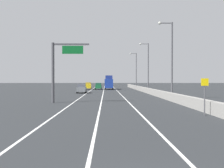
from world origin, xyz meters
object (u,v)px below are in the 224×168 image
Objects in this scene: speed_advisory_sign at (205,94)px; car_gray_2 at (82,89)px; lamp_post_right_fourth at (135,68)px; car_yellow_0 at (88,86)px; lamp_post_right_second at (170,55)px; car_green_1 at (98,86)px; overhead_sign_gantry at (59,65)px; box_truck at (109,83)px; lamp_post_right_third at (147,64)px.

car_gray_2 is at bearing 110.19° from speed_advisory_sign.
lamp_post_right_fourth is 2.50× the size of car_gray_2.
lamp_post_right_fourth is 15.81m from car_yellow_0.
car_yellow_0 is (-14.53, 41.08, -5.34)m from lamp_post_right_second.
speed_advisory_sign is 58.27m from car_green_1.
car_yellow_0 is 1.02× the size of car_green_1.
speed_advisory_sign is at bearing -69.81° from car_gray_2.
car_yellow_0 reaches higher than car_gray_2.
overhead_sign_gantry is 1.69× the size of car_green_1.
box_truck is at bearing 81.61° from overhead_sign_gantry.
box_truck reaches higher than car_gray_2.
lamp_post_right_fourth is 2.49× the size of car_yellow_0.
car_green_1 is (3.65, 45.40, -3.76)m from overhead_sign_gantry.
overhead_sign_gantry is at bearing -162.28° from lamp_post_right_second.
overhead_sign_gantry is 0.67× the size of lamp_post_right_second.
car_green_1 is at bearing 122.43° from lamp_post_right_third.
car_yellow_0 is at bearing 90.07° from car_gray_2.
lamp_post_right_second and lamp_post_right_third have the same top height.
lamp_post_right_third is 22.29m from car_green_1.
lamp_post_right_third is 15.90m from car_gray_2.
lamp_post_right_second is at bearing 85.70° from speed_advisory_sign.
car_gray_2 is (-14.50, 19.21, -5.43)m from lamp_post_right_second.
overhead_sign_gantry is 51.73m from lamp_post_right_fourth.
box_truck is at bearing 114.59° from lamp_post_right_third.
lamp_post_right_third is 2.50× the size of car_gray_2.
lamp_post_right_second is at bearing -70.53° from car_yellow_0.
speed_advisory_sign is 59.37m from car_yellow_0.
overhead_sign_gantry is 0.94× the size of box_truck.
box_truck is at bearing 101.58° from lamp_post_right_second.
overhead_sign_gantry is 46.06m from car_yellow_0.
lamp_post_right_third is 1.41× the size of box_truck.
speed_advisory_sign is at bearing -92.02° from lamp_post_right_third.
car_yellow_0 is at bearing 102.91° from speed_advisory_sign.
lamp_post_right_second is 43.90m from car_yellow_0.
car_yellow_0 is (0.60, 45.91, -3.69)m from overhead_sign_gantry.
lamp_post_right_second is 44.63m from lamp_post_right_fourth.
car_gray_2 is (-14.42, -25.42, -5.43)m from lamp_post_right_fourth.
box_truck reaches higher than car_yellow_0.
car_green_1 is 0.56× the size of box_truck.
lamp_post_right_fourth is 13.26m from car_green_1.
overhead_sign_gantry is 31.18m from lamp_post_right_third.
speed_advisory_sign is at bearing -82.96° from box_truck.
lamp_post_right_second is 1.00× the size of lamp_post_right_third.
lamp_post_right_fourth is at bearing 19.62° from car_green_1.
lamp_post_right_third is 2.49× the size of car_yellow_0.
car_gray_2 is at bearing -89.93° from car_yellow_0.
lamp_post_right_third reaches higher than car_green_1.
car_green_1 is at bearing 105.80° from lamp_post_right_second.
speed_advisory_sign is at bearing -40.78° from overhead_sign_gantry.
lamp_post_right_fourth reaches higher than overhead_sign_gantry.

